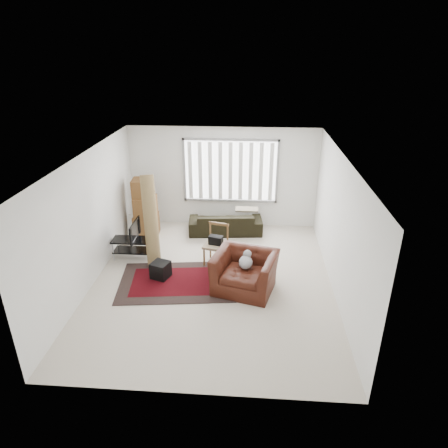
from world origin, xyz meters
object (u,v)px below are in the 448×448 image
(side_chair, at_px, (216,243))
(moving_boxes, at_px, (145,210))
(sofa, at_px, (226,220))
(tv_stand, at_px, (133,244))
(armchair, at_px, (245,269))

(side_chair, bearing_deg, moving_boxes, 159.46)
(sofa, bearing_deg, side_chair, 81.10)
(tv_stand, xyz_separation_m, sofa, (2.06, 1.54, 0.03))
(armchair, bearing_deg, sofa, 117.31)
(moving_boxes, bearing_deg, side_chair, -34.46)
(tv_stand, bearing_deg, sofa, 36.80)
(tv_stand, xyz_separation_m, armchair, (2.63, -1.13, 0.11))
(tv_stand, height_order, moving_boxes, moving_boxes)
(side_chair, bearing_deg, tv_stand, -169.09)
(moving_boxes, xyz_separation_m, armchair, (2.64, -2.37, -0.25))
(moving_boxes, xyz_separation_m, sofa, (2.06, 0.30, -0.34))
(side_chair, bearing_deg, sofa, 100.48)
(side_chair, xyz_separation_m, armchair, (0.68, -1.02, -0.05))
(sofa, xyz_separation_m, side_chair, (-0.10, -1.64, 0.14))
(tv_stand, bearing_deg, moving_boxes, 90.20)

